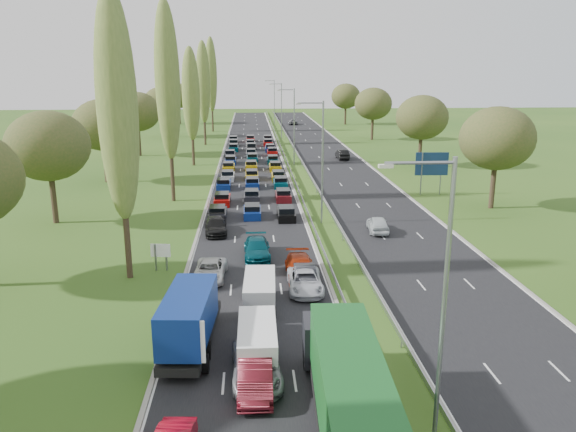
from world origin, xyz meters
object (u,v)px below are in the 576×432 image
object	(u,v)px
near_car_3	(216,226)
info_sign	(161,253)
blue_lorry	(191,316)
green_lorry	(348,395)
near_car_2	(210,270)
white_van_front	(257,341)
direction_sign	(432,166)
white_van_rear	(260,291)

from	to	relation	value
near_car_3	info_sign	size ratio (longest dim) A/B	2.34
blue_lorry	green_lorry	bearing A→B (deg)	-45.97
near_car_2	white_van_front	bearing A→B (deg)	-71.37
white_van_front	near_car_3	bearing A→B (deg)	98.89
near_car_3	direction_sign	size ratio (longest dim) A/B	0.95
white_van_rear	direction_sign	xyz separation A→B (m)	(21.43, 32.00, 2.53)
white_van_front	direction_sign	world-z (taller)	direction_sign
blue_lorry	direction_sign	bearing A→B (deg)	60.23
info_sign	direction_sign	world-z (taller)	direction_sign
white_van_front	white_van_rear	world-z (taller)	white_van_front
near_car_2	near_car_3	size ratio (longest dim) A/B	0.97
near_car_2	direction_sign	size ratio (longest dim) A/B	0.92
green_lorry	direction_sign	size ratio (longest dim) A/B	2.62
white_van_front	near_car_2	bearing A→B (deg)	105.98
white_van_front	direction_sign	bearing A→B (deg)	61.30
near_car_2	near_car_3	bearing A→B (deg)	94.21
near_car_2	green_lorry	xyz separation A→B (m)	(6.87, -18.97, 1.49)
green_lorry	info_sign	distance (m)	23.68
near_car_3	direction_sign	bearing A→B (deg)	26.66
near_car_2	green_lorry	world-z (taller)	green_lorry
white_van_front	direction_sign	size ratio (longest dim) A/B	0.97
blue_lorry	white_van_front	bearing A→B (deg)	-19.34
direction_sign	white_van_rear	bearing A→B (deg)	-123.82
near_car_2	white_van_rear	distance (m)	6.19
white_van_front	direction_sign	distance (m)	44.54
green_lorry	near_car_2	bearing A→B (deg)	112.36
near_car_2	white_van_front	distance (m)	12.33
info_sign	white_van_front	bearing A→B (deg)	-63.11
blue_lorry	info_sign	xyz separation A→B (m)	(-3.50, 12.43, -0.46)
near_car_2	green_lorry	size ratio (longest dim) A/B	0.35
blue_lorry	green_lorry	size ratio (longest dim) A/B	0.60
near_car_2	white_van_front	xyz separation A→B (m)	(3.29, -11.88, 0.36)
info_sign	direction_sign	distance (m)	38.07
blue_lorry	info_sign	size ratio (longest dim) A/B	3.93
near_car_3	green_lorry	distance (m)	31.72
white_van_front	info_sign	bearing A→B (deg)	117.39
blue_lorry	white_van_rear	bearing A→B (deg)	57.96
green_lorry	white_van_front	distance (m)	8.03
near_car_3	direction_sign	distance (m)	29.48
near_car_3	green_lorry	bearing A→B (deg)	-81.23
near_car_2	direction_sign	world-z (taller)	direction_sign
blue_lorry	info_sign	bearing A→B (deg)	110.15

